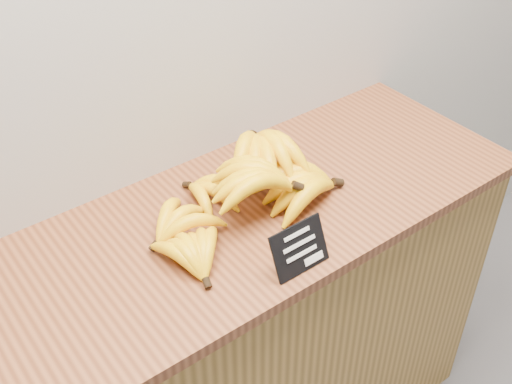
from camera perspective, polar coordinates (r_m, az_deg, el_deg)
The scene contains 4 objects.
counter at distance 1.83m, azimuth -0.97°, elevation -13.39°, with size 1.39×0.50×0.90m, color #A67C35.
counter_top at distance 1.49m, azimuth -1.16°, elevation -2.23°, with size 1.41×0.54×0.03m, color brown.
chalkboard_sign at distance 1.32m, azimuth 3.91°, elevation -5.03°, with size 0.13×0.01×0.11m, color black.
banana_pile at distance 1.46m, azimuth -0.69°, elevation 0.15°, with size 0.55×0.35×0.13m.
Camera 1 is at (-0.80, 1.82, 1.88)m, focal length 45.00 mm.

